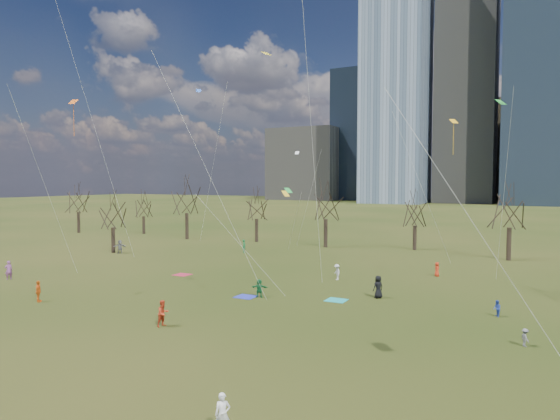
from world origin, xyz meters
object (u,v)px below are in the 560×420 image
at_px(person_2, 163,313).
at_px(blanket_crimson, 182,275).
at_px(blanket_teal, 336,300).
at_px(blanket_navy, 246,297).
at_px(person_4, 38,291).
at_px(person_1, 223,414).

bearing_deg(person_2, blanket_crimson, 47.11).
height_order(blanket_teal, person_2, person_2).
xyz_separation_m(blanket_navy, person_4, (-13.61, -8.93, 0.83)).
height_order(blanket_navy, blanket_crimson, same).
relative_size(blanket_navy, person_2, 0.92).
relative_size(blanket_teal, blanket_crimson, 1.00).
xyz_separation_m(person_1, person_4, (-24.38, 10.59, 0.05)).
xyz_separation_m(blanket_crimson, person_4, (-2.90, -14.26, 0.83)).
distance_m(blanket_teal, blanket_navy, 7.42).
bearing_deg(person_1, blanket_teal, 65.52).
bearing_deg(person_2, person_4, 99.84).
relative_size(blanket_navy, blanket_crimson, 1.00).
bearing_deg(person_2, blanket_navy, 9.76).
distance_m(person_2, person_4, 13.12).
bearing_deg(blanket_navy, person_2, -93.01).
xyz_separation_m(blanket_crimson, person_1, (21.48, -24.85, 0.78)).
relative_size(person_1, person_4, 0.94).
bearing_deg(person_4, person_2, -134.89).
relative_size(blanket_navy, person_4, 0.94).
relative_size(person_2, person_4, 1.02).
distance_m(blanket_navy, blanket_crimson, 11.96).
xyz_separation_m(blanket_teal, person_4, (-20.67, -11.19, 0.83)).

